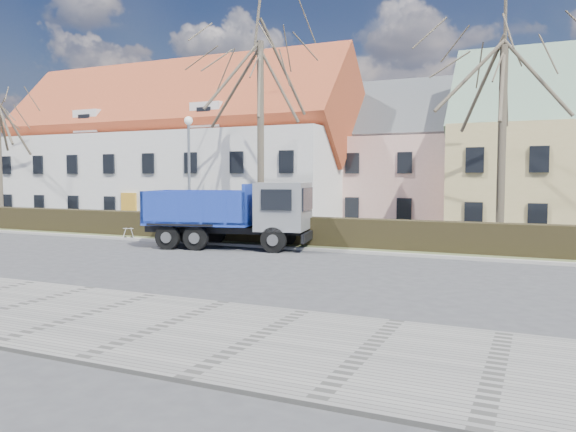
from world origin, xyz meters
The scene contains 13 objects.
ground centered at (0.00, 0.00, 0.00)m, with size 120.00×120.00×0.00m, color #373739.
sidewalk_near centered at (0.00, -8.50, 0.04)m, with size 80.00×5.00×0.08m, color gray.
curb_far centered at (0.00, 4.60, 0.06)m, with size 80.00×0.30×0.12m, color #9F9A92.
grass_strip centered at (0.00, 6.20, 0.05)m, with size 80.00×3.00×0.10m, color #48522E.
hedge centered at (0.00, 6.00, 0.65)m, with size 60.00×0.90×1.30m, color black.
building_white centered at (-13.00, 16.00, 4.75)m, with size 26.80×10.80×9.50m, color silver, non-canonical shape.
building_pink centered at (4.00, 20.00, 4.00)m, with size 10.80×8.80×8.00m, color #D6A397, non-canonical shape.
tree_1 centered at (-2.00, 8.50, 6.33)m, with size 9.20×9.20×12.65m, color #4D4335, non-canonical shape.
tree_2 centered at (10.00, 8.50, 5.50)m, with size 8.00×8.00×11.00m, color #4D4335, non-canonical shape.
dump_truck centered at (-1.56, 3.92, 1.55)m, with size 7.76×2.88×3.10m, color navy, non-canonical shape.
streetlight centered at (-5.53, 7.00, 3.26)m, with size 0.51×0.51×6.53m, color gray, non-canonical shape.
cart_frame centered at (-7.90, 4.56, 0.34)m, with size 0.74×0.42×0.68m, color silver, non-canonical shape.
parked_car_a centered at (-7.78, 10.35, 0.68)m, with size 1.61×4.00×1.36m, color black.
Camera 1 is at (11.76, -18.12, 3.24)m, focal length 35.00 mm.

